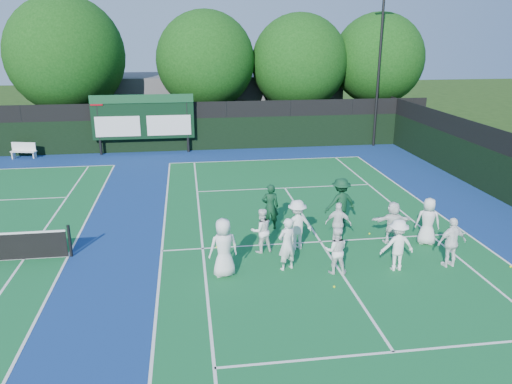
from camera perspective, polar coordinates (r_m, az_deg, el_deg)
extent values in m
plane|color=#1E3A0F|center=(16.84, 8.26, -7.02)|extent=(120.00, 120.00, 0.00)
cube|color=navy|center=(17.20, -12.44, -6.71)|extent=(34.00, 32.00, 0.01)
cube|color=#135E2D|center=(17.71, 7.37, -5.66)|extent=(10.97, 23.77, 0.00)
cube|color=silver|center=(28.75, 1.18, 3.69)|extent=(10.97, 0.08, 0.00)
cube|color=silver|center=(17.15, -10.72, -6.62)|extent=(0.08, 23.77, 0.00)
cube|color=silver|center=(19.83, 22.90, -4.36)|extent=(0.08, 23.77, 0.00)
cube|color=silver|center=(17.13, -6.11, -6.44)|extent=(0.08, 23.77, 0.00)
cube|color=silver|center=(19.17, 19.36, -4.69)|extent=(0.08, 23.77, 0.00)
cube|color=silver|center=(12.43, 15.45, -17.21)|extent=(8.23, 0.08, 0.00)
cube|color=silver|center=(23.55, 3.31, 0.46)|extent=(8.23, 0.08, 0.00)
cube|color=silver|center=(17.71, 7.37, -5.65)|extent=(0.08, 12.80, 0.00)
cube|color=silver|center=(29.94, -26.34, 2.39)|extent=(10.97, 0.08, 0.00)
cube|color=silver|center=(17.59, -20.69, -6.89)|extent=(0.08, 23.77, 0.00)
cube|color=silver|center=(17.95, -24.98, -6.94)|extent=(0.08, 23.77, 0.00)
cube|color=black|center=(31.25, -10.74, 6.38)|extent=(34.00, 0.08, 2.00)
cube|color=black|center=(31.00, -10.90, 9.09)|extent=(34.00, 0.05, 1.00)
cylinder|color=black|center=(31.11, -17.54, 7.22)|extent=(0.16, 0.16, 3.50)
cylinder|color=black|center=(30.69, -7.84, 7.74)|extent=(0.16, 0.16, 3.50)
cube|color=black|center=(30.71, -12.78, 8.33)|extent=(6.00, 0.15, 2.60)
cube|color=#134424|center=(30.46, -12.94, 10.34)|extent=(6.00, 0.05, 0.50)
cube|color=silver|center=(30.86, -15.53, 7.22)|extent=(2.60, 0.04, 1.20)
cube|color=silver|center=(30.61, -9.91, 7.52)|extent=(2.60, 0.04, 1.20)
cube|color=maroon|center=(30.80, -17.82, 9.84)|extent=(0.70, 0.04, 0.50)
cube|color=#58575C|center=(39.04, -4.41, 10.35)|extent=(18.00, 6.00, 4.00)
cylinder|color=black|center=(32.68, 13.88, 13.75)|extent=(0.16, 0.16, 10.00)
cylinder|color=black|center=(17.36, -20.51, -5.27)|extent=(0.10, 0.10, 1.10)
cube|color=silver|center=(32.06, -25.02, 4.21)|extent=(1.51, 0.73, 0.06)
cube|color=silver|center=(32.14, -25.01, 4.75)|extent=(1.43, 0.40, 0.49)
cube|color=silver|center=(32.28, -25.96, 3.78)|extent=(0.14, 0.34, 0.39)
cube|color=silver|center=(31.94, -23.97, 3.91)|extent=(0.14, 0.34, 0.39)
cylinder|color=black|center=(35.36, -20.16, 7.61)|extent=(0.44, 0.44, 2.85)
sphere|color=#0D3A0D|center=(34.94, -20.91, 14.40)|extent=(7.41, 7.41, 7.41)
sphere|color=#0D3A0D|center=(35.15, -19.70, 13.32)|extent=(5.19, 5.19, 5.19)
cylinder|color=black|center=(34.62, -5.58, 8.37)|extent=(0.44, 0.44, 2.81)
sphere|color=#0D3A0D|center=(34.21, -5.78, 14.73)|extent=(6.49, 6.49, 6.49)
sphere|color=#0D3A0D|center=(34.58, -4.75, 13.71)|extent=(4.55, 4.55, 4.55)
cylinder|color=black|center=(35.48, 4.80, 8.48)|extent=(0.44, 0.44, 2.63)
sphere|color=#0D3A0D|center=(35.07, 4.97, 14.54)|extent=(6.50, 6.50, 6.50)
sphere|color=#0D3A0D|center=(35.54, 5.80, 13.51)|extent=(4.55, 4.55, 4.55)
cylinder|color=black|center=(37.09, 13.36, 8.68)|extent=(0.44, 0.44, 2.90)
sphere|color=#0D3A0D|center=(36.72, 13.80, 14.54)|extent=(6.27, 6.27, 6.27)
sphere|color=#0D3A0D|center=(37.25, 14.43, 13.57)|extent=(4.39, 4.39, 4.39)
sphere|color=#D2EA1B|center=(14.77, 8.93, -10.65)|extent=(0.07, 0.07, 0.07)
sphere|color=#D2EA1B|center=(17.64, 27.09, -7.60)|extent=(0.07, 0.07, 0.07)
sphere|color=#D2EA1B|center=(17.14, -4.52, -6.30)|extent=(0.07, 0.07, 0.07)
sphere|color=#D2EA1B|center=(18.65, 12.85, -4.66)|extent=(0.07, 0.07, 0.07)
imported|color=white|center=(14.93, -3.73, -6.37)|extent=(0.99, 0.76, 1.82)
imported|color=white|center=(15.33, 3.55, -5.97)|extent=(0.73, 0.62, 1.69)
imported|color=white|center=(15.33, 9.11, -6.62)|extent=(0.80, 0.67, 1.48)
imported|color=white|center=(15.90, 15.86, -5.86)|extent=(1.06, 0.61, 1.64)
imported|color=white|center=(16.65, 21.47, -5.39)|extent=(0.98, 0.48, 1.62)
imported|color=white|center=(16.54, 0.62, -4.42)|extent=(0.85, 0.73, 1.52)
imported|color=white|center=(16.78, 4.69, -3.76)|extent=(1.23, 0.87, 1.73)
imported|color=white|center=(17.36, 9.40, -3.58)|extent=(0.96, 0.64, 1.51)
imported|color=white|center=(17.89, 15.33, -3.37)|extent=(1.43, 0.57, 1.50)
imported|color=white|center=(18.11, 19.05, -3.19)|extent=(0.95, 0.79, 1.67)
imported|color=#0E331D|center=(18.42, 1.63, -1.70)|extent=(0.65, 0.44, 1.74)
imported|color=#0F3820|center=(18.84, 9.64, -1.23)|extent=(1.35, 0.95, 1.91)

